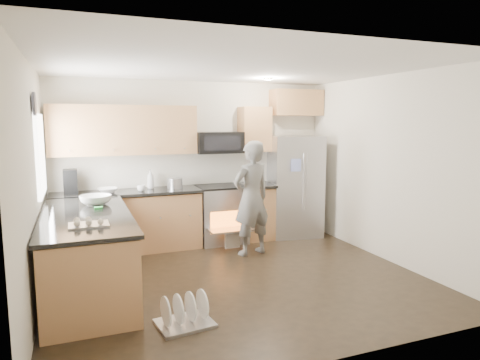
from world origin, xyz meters
name	(u,v)px	position (x,y,z in m)	size (l,w,h in m)	color
ground	(238,279)	(0.00, 0.00, 0.00)	(4.50, 4.50, 0.00)	black
room_shell	(234,145)	(-0.04, 0.02, 1.67)	(4.54, 4.04, 2.62)	silver
back_cabinet_run	(163,186)	(-0.59, 1.75, 0.96)	(4.45, 0.64, 2.50)	#BE814C
peninsula	(88,253)	(-1.75, 0.25, 0.46)	(0.96, 2.36, 1.04)	#BE814C
stove_range	(221,201)	(0.35, 1.69, 0.68)	(0.76, 0.97, 1.79)	#B7B7BC
refrigerator	(295,186)	(1.67, 1.62, 0.86)	(0.94, 0.79, 1.71)	#B7B7BC
person	(252,198)	(0.56, 0.90, 0.84)	(0.61, 0.40, 1.69)	slate
dish_rack	(185,316)	(-0.91, -0.95, 0.09)	(0.57, 0.48, 0.32)	#B7B7BC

